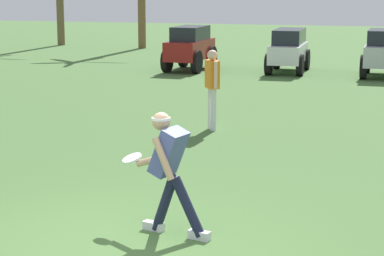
{
  "coord_description": "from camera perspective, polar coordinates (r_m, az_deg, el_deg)",
  "views": [
    {
      "loc": [
        2.71,
        -7.28,
        2.91
      ],
      "look_at": [
        0.12,
        2.39,
        0.9
      ],
      "focal_mm": 70.0,
      "sensor_mm": 36.0,
      "label": 1
    }
  ],
  "objects": [
    {
      "name": "ground_plane",
      "position": [
        8.29,
        -5.18,
        -9.24
      ],
      "size": [
        80.0,
        80.0,
        0.0
      ],
      "primitive_type": "plane",
      "color": "#446834"
    },
    {
      "name": "frisbee_thrower",
      "position": [
        8.54,
        -1.74,
        -2.97
      ],
      "size": [
        1.03,
        0.65,
        1.42
      ],
      "color": "#191E38",
      "rests_on": "ground_plane"
    },
    {
      "name": "frisbee_in_flight",
      "position": [
        9.06,
        -4.59,
        -2.31
      ],
      "size": [
        0.34,
        0.34,
        0.11
      ],
      "color": "white"
    },
    {
      "name": "teammate_near_sideline",
      "position": [
        14.46,
        1.55,
        3.53
      ],
      "size": [
        0.35,
        0.46,
        1.56
      ],
      "color": "silver",
      "rests_on": "ground_plane"
    },
    {
      "name": "parked_car_slot_a",
      "position": [
        24.03,
        -0.16,
        6.19
      ],
      "size": [
        1.31,
        2.41,
        1.4
      ],
      "color": "maroon",
      "rests_on": "ground_plane"
    },
    {
      "name": "parked_car_slot_b",
      "position": [
        23.72,
        7.37,
        5.98
      ],
      "size": [
        1.14,
        2.4,
        1.34
      ],
      "color": "silver",
      "rests_on": "ground_plane"
    },
    {
      "name": "parked_car_slot_c",
      "position": [
        23.17,
        14.33,
        5.65
      ],
      "size": [
        1.23,
        2.38,
        1.4
      ],
      "color": "#B7BABF",
      "rests_on": "ground_plane"
    }
  ]
}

